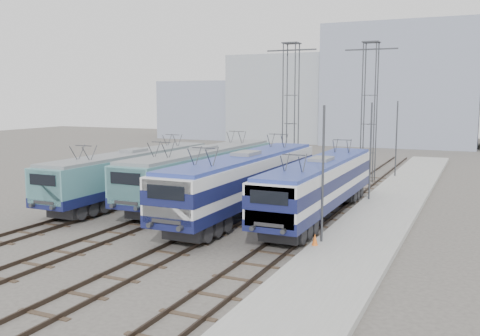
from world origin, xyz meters
name	(u,v)px	position (x,y,z in m)	size (l,w,h in m)	color
ground	(153,238)	(0.00, 0.00, 0.00)	(160.00, 160.00, 0.00)	#514C47
platform	(376,222)	(10.20, 8.00, 0.15)	(4.00, 70.00, 0.30)	#9E9E99
locomotive_far_left	(132,171)	(-6.75, 7.68, 2.16)	(2.74, 17.28, 3.25)	#141847
locomotive_center_left	(203,170)	(-2.25, 9.73, 2.27)	(2.89, 18.26, 3.44)	#141847
locomotive_center_right	(245,178)	(2.25, 6.96, 2.37)	(2.94, 18.63, 3.50)	#141847
locomotive_far_right	(320,183)	(6.75, 8.06, 2.22)	(2.75, 17.36, 3.26)	#141847
catenary_tower_west	(291,105)	(0.00, 22.00, 6.64)	(4.50, 1.20, 12.00)	#3F4247
catenary_tower_east	(369,105)	(6.50, 24.00, 6.64)	(4.50, 1.20, 12.00)	#3F4247
mast_front	(323,177)	(8.60, 2.00, 3.50)	(0.12, 0.12, 7.00)	#3F4247
mast_mid	(370,153)	(8.60, 14.00, 3.50)	(0.12, 0.12, 7.00)	#3F4247
mast_rear	(396,140)	(8.60, 26.00, 3.50)	(0.12, 0.12, 7.00)	#3F4247
safety_cone	(315,239)	(8.50, 1.19, 0.58)	(0.30, 0.30, 0.56)	orange
building_west	(290,99)	(-14.00, 62.00, 7.00)	(18.00, 12.00, 14.00)	#989FA9
building_center	(402,86)	(4.00, 62.00, 9.00)	(22.00, 14.00, 18.00)	#8892A9
building_far_west	(205,110)	(-30.00, 62.00, 5.00)	(14.00, 10.00, 10.00)	#8892A9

